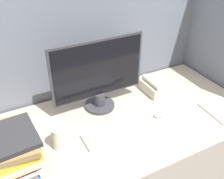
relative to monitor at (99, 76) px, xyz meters
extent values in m
cube|color=slate|center=(0.02, 0.25, -0.20)|extent=(2.08, 0.04, 1.58)
cube|color=slate|center=(0.90, -0.16, -0.20)|extent=(0.04, 0.86, 1.58)
cube|color=tan|center=(0.02, -0.19, -0.61)|extent=(1.68, 0.80, 0.77)
cylinder|color=#333338|center=(0.00, 0.00, -0.21)|extent=(0.19, 0.19, 0.02)
cylinder|color=#333338|center=(0.00, 0.00, -0.16)|extent=(0.07, 0.07, 0.08)
cube|color=#333338|center=(0.00, 0.00, 0.04)|extent=(0.57, 0.02, 0.36)
cube|color=black|center=(0.00, -0.01, 0.04)|extent=(0.55, 0.01, 0.33)
cube|color=silver|center=(0.00, -0.27, -0.21)|extent=(0.44, 0.13, 0.02)
ellipsoid|color=silver|center=(0.27, -0.26, -0.21)|extent=(0.07, 0.04, 0.02)
cylinder|color=beige|center=(-0.33, -0.23, -0.16)|extent=(0.08, 0.08, 0.12)
cylinder|color=white|center=(-0.33, -0.23, -0.10)|extent=(0.08, 0.08, 0.01)
cube|color=#264C8C|center=(-0.57, -0.30, -0.20)|extent=(0.19, 0.29, 0.04)
cube|color=slate|center=(-0.58, -0.31, -0.16)|extent=(0.18, 0.23, 0.04)
cube|color=silver|center=(-0.57, -0.30, -0.13)|extent=(0.22, 0.26, 0.02)
cube|color=maroon|center=(-0.58, -0.30, -0.10)|extent=(0.18, 0.26, 0.02)
cube|color=#C6B78C|center=(-0.58, -0.30, -0.08)|extent=(0.23, 0.31, 0.02)
cube|color=gold|center=(-0.57, -0.31, -0.05)|extent=(0.24, 0.27, 0.04)
cube|color=olive|center=(-0.56, -0.29, -0.01)|extent=(0.23, 0.30, 0.03)
cube|color=#262628|center=(-0.56, -0.31, 0.01)|extent=(0.24, 0.25, 0.02)
cube|color=beige|center=(0.42, -0.02, -0.19)|extent=(0.16, 0.18, 0.07)
cube|color=white|center=(0.44, -0.05, -0.15)|extent=(0.07, 0.08, 0.00)
cylinder|color=beige|center=(0.37, -0.02, -0.14)|extent=(0.04, 0.18, 0.04)
cube|color=white|center=(0.65, -0.40, -0.21)|extent=(0.20, 0.24, 0.02)
camera|label=1|loc=(-0.55, -1.22, 0.77)|focal=42.00mm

